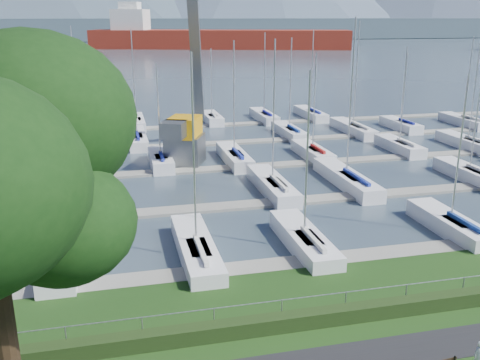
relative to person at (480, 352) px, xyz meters
name	(u,v)px	position (x,y,z in m)	size (l,w,h in m)	color
water	(124,45)	(-5.54, 264.55, -0.99)	(800.00, 540.00, 0.20)	#3B4956
hedge	(306,319)	(-5.54, 4.15, -0.24)	(80.00, 0.70, 0.70)	#1E3112
fence	(304,297)	(-5.54, 4.55, 0.61)	(0.04, 0.04, 80.00)	gray
foothill	(120,28)	(-5.54, 334.55, 5.41)	(900.00, 80.00, 12.00)	#3F4F5C
docks	(204,170)	(-5.54, 30.55, -0.81)	(90.00, 41.60, 0.25)	gray
person	(480,352)	(0.00, 0.00, 0.00)	(0.43, 0.28, 1.18)	silver
crane	(187,103)	(-6.41, 34.16, 4.74)	(6.10, 13.48, 22.35)	#4F5356
cargo_ship_mid	(210,40)	(29.36, 219.05, 2.86)	(110.53, 49.91, 21.50)	maroon
sailboat_fleet	(166,103)	(-8.37, 33.94, 4.80)	(74.90, 49.39, 13.51)	silver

